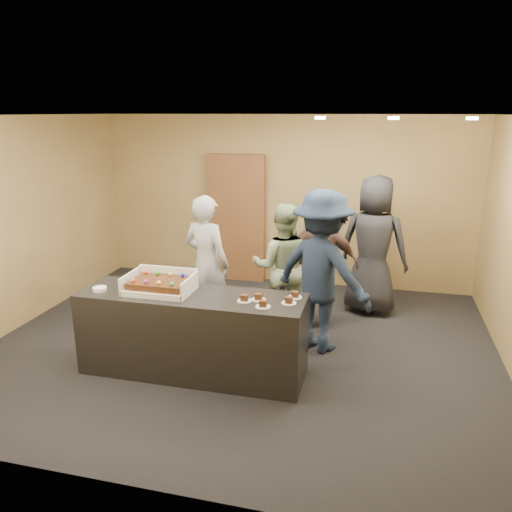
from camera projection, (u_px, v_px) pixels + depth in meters
name	position (u px, v px, depth m)	size (l,w,h in m)	color
room	(241.00, 238.00, 5.70)	(6.04, 6.00, 2.70)	black
serving_counter	(193.00, 334.00, 5.34)	(2.40, 0.70, 0.90)	black
storage_cabinet	(237.00, 219.00, 8.21)	(0.95, 0.15, 2.09)	brown
cake_box	(161.00, 287.00, 5.30)	(0.70, 0.48, 0.21)	white
sheet_cake	(159.00, 283.00, 5.27)	(0.60, 0.41, 0.12)	#3C220D
plate_stack	(100.00, 289.00, 5.32)	(0.15, 0.15, 0.04)	white
slice_a	(244.00, 299.00, 5.02)	(0.15, 0.15, 0.07)	white
slice_b	(259.00, 298.00, 5.05)	(0.15, 0.15, 0.07)	white
slice_c	(263.00, 305.00, 4.86)	(0.15, 0.15, 0.07)	white
slice_d	(295.00, 295.00, 5.11)	(0.15, 0.15, 0.07)	white
slice_e	(289.00, 301.00, 4.96)	(0.15, 0.15, 0.07)	white
person_server_grey	(207.00, 263.00, 6.35)	(0.64, 0.42, 1.76)	#AEAEB3
person_sage_man	(283.00, 267.00, 6.40)	(0.80, 0.62, 1.64)	#8DA27A
person_navy_man	(322.00, 272.00, 5.76)	(1.24, 0.71, 1.91)	#1A273D
person_brown_extra	(320.00, 265.00, 6.39)	(0.99, 0.41, 1.69)	brown
person_dark_suit	(373.00, 245.00, 6.86)	(0.95, 0.61, 1.93)	#222327
ceiling_spotlights	(394.00, 118.00, 5.42)	(1.72, 0.12, 0.03)	#FFEAC6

